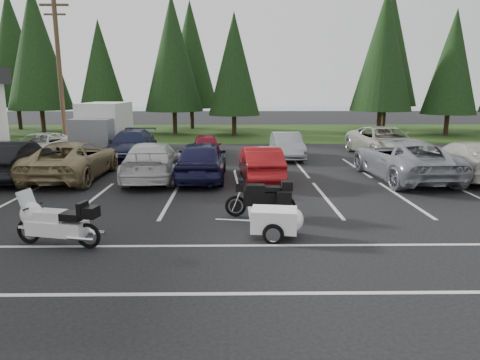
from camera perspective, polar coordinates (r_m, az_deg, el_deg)
name	(u,v)px	position (r m, az deg, el deg)	size (l,w,h in m)	color
ground	(234,207)	(13.88, -0.76, -3.61)	(120.00, 120.00, 0.00)	black
grass_strip	(234,132)	(37.55, -0.77, 6.38)	(80.00, 16.00, 0.01)	#1B3A12
lake_water	(259,113)	(68.58, 2.61, 8.96)	(70.00, 50.00, 0.02)	slate
utility_pole	(60,72)	(27.28, -22.91, 13.16)	(1.60, 0.26, 9.00)	#473321
box_truck	(101,128)	(27.17, -18.02, 6.65)	(2.40, 5.60, 2.90)	silver
stall_markings	(234,192)	(15.81, -0.76, -1.63)	(32.00, 16.00, 0.01)	silver
conifer_2	(36,48)	(39.67, -25.56, 15.60)	(5.10, 5.10, 11.89)	#332316
conifer_3	(100,69)	(36.34, -18.11, 13.92)	(3.87, 3.87, 9.02)	#332316
conifer_4	(173,54)	(36.71, -8.96, 16.31)	(4.80, 4.80, 11.17)	#332316
conifer_5	(234,64)	(35.01, -0.79, 15.18)	(4.14, 4.14, 9.63)	#332316
conifer_6	(384,51)	(37.55, 18.62, 16.02)	(4.93, 4.93, 11.48)	#332316
conifer_7	(453,62)	(39.32, 26.49, 13.88)	(4.27, 4.27, 9.94)	#332316
conifer_back_a	(12,49)	(45.17, -28.09, 15.11)	(5.28, 5.28, 12.30)	#332316
conifer_back_b	(191,55)	(41.16, -6.61, 16.24)	(4.97, 4.97, 11.58)	#332316
conifer_back_c	(389,46)	(42.69, 19.20, 16.49)	(5.50, 5.50, 12.81)	#332316
car_near_1	(13,160)	(20.23, -28.01, 2.36)	(1.75, 5.03, 1.66)	black
car_near_2	(73,160)	(19.45, -21.40, 2.53)	(2.66, 5.77, 1.60)	#8D7951
car_near_3	(153,161)	(18.33, -11.57, 2.53)	(2.20, 5.41, 1.57)	silver
car_near_4	(202,160)	(17.94, -5.14, 2.69)	(1.98, 4.92, 1.68)	#161638
car_near_5	(260,163)	(17.91, 2.74, 2.29)	(1.50, 4.31, 1.42)	maroon
car_near_6	(404,159)	(19.29, 21.00, 2.59)	(2.78, 6.04, 1.68)	gray
car_near_7	(466,160)	(20.59, 27.93, 2.39)	(2.20, 5.41, 1.57)	beige
car_far_0	(40,146)	(25.85, -25.07, 4.14)	(2.27, 4.93, 1.37)	white
car_far_1	(131,145)	(24.01, -14.28, 4.57)	(2.13, 5.25, 1.52)	#171B3A
car_far_2	(206,147)	(23.41, -4.50, 4.47)	(1.56, 3.88, 1.32)	maroon
car_far_3	(287,146)	(23.61, 6.27, 4.58)	(1.47, 4.22, 1.39)	gray
car_far_4	(384,142)	(25.25, 18.69, 4.83)	(2.78, 6.02, 1.67)	#B2AFA3
touring_motorcycle	(57,219)	(11.24, -23.26, -4.76)	(2.49, 0.77, 1.38)	white
cargo_trailer	(274,223)	(11.04, 4.56, -5.72)	(1.68, 0.94, 0.78)	white
adventure_motorcycle	(260,194)	(12.68, 2.73, -1.84)	(2.32, 0.81, 1.42)	black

